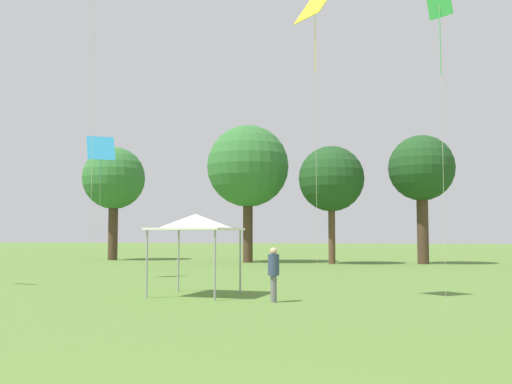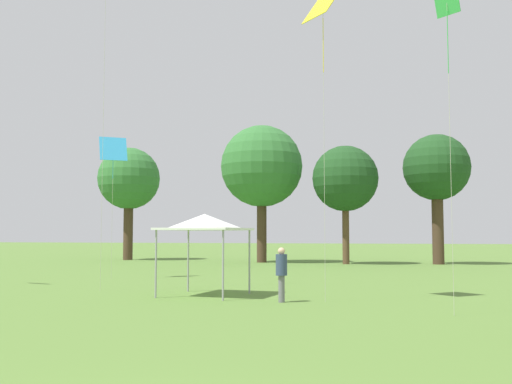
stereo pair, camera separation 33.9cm
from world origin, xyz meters
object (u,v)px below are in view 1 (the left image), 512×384
Objects in this scene: person_standing_1 at (274,270)px; kite_4 at (315,10)px; distant_tree_1 at (114,179)px; distant_tree_2 at (422,170)px; distant_tree_0 at (331,179)px; kite_6 at (440,19)px; canopy_tent at (196,223)px; distant_tree_3 at (248,167)px; kite_3 at (101,150)px.

person_standing_1 is 0.17× the size of kite_4.
distant_tree_1 is (-21.67, 28.73, -2.72)m from kite_4.
distant_tree_0 is at bearing -168.31° from distant_tree_2.
distant_tree_0 is 0.90× the size of distant_tree_1.
kite_6 reaches higher than distant_tree_0.
canopy_tent is 0.28× the size of distant_tree_3.
person_standing_1 is at bearing -88.31° from distant_tree_0.
person_standing_1 is 9.21m from kite_6.
person_standing_1 is 29.13m from distant_tree_2.
kite_4 is 1.17× the size of distant_tree_0.
distant_tree_3 is at bearing -162.40° from kite_4.
distant_tree_1 is 26.32m from distant_tree_2.
kite_3 is (-7.43, 6.83, 3.88)m from canopy_tent.
distant_tree_1 is at bearing -143.81° from kite_4.
canopy_tent is 25.46m from distant_tree_0.
distant_tree_3 is (-8.99, 26.95, -2.15)m from kite_4.
kite_4 reaches higher than kite_3.
distant_tree_3 is at bearing 15.33° from kite_6.
kite_4 is 1.06× the size of distant_tree_1.
distant_tree_2 is (9.16, 26.46, 4.53)m from canopy_tent.
distant_tree_3 is at bearing 99.67° from canopy_tent.
person_standing_1 is 27.00m from distant_tree_0.
kite_3 is 14.66m from kite_4.
kite_3 is at bearing -130.22° from distant_tree_2.
distant_tree_1 is at bearing 177.08° from distant_tree_2.
distant_tree_3 reaches higher than distant_tree_0.
distant_tree_1 is (-20.30, 29.18, 6.08)m from person_standing_1.
kite_4 is at bearing -99.56° from distant_tree_2.
kite_6 is 29.11m from distant_tree_0.
distant_tree_2 reaches higher than distant_tree_0.
distant_tree_0 is 0.92× the size of distant_tree_2.
distant_tree_2 is 13.62m from distant_tree_3.
kite_4 reaches higher than distant_tree_0.
kite_6 reaches higher than person_standing_1.
kite_3 is at bearing -98.87° from distant_tree_3.
distant_tree_0 is at bearing 3.66° from kite_6.
distant_tree_2 is 0.89× the size of distant_tree_3.
canopy_tent is 8.58m from kite_4.
distant_tree_2 is at bearing 1.87° from distant_tree_3.
kite_4 is (11.98, -7.77, 3.33)m from kite_3.
distant_tree_3 is at bearing 172.05° from distant_tree_0.
distant_tree_3 is at bearing -8.00° from distant_tree_1.
person_standing_1 is at bearing -74.47° from distant_tree_3.
canopy_tent is 0.34× the size of distant_tree_0.
distant_tree_3 is at bearing 89.37° from kite_3.
kite_6 is at bearing -91.41° from distant_tree_2.
distant_tree_0 is 7.01m from distant_tree_3.
kite_6 is at bearing -24.48° from kite_3.
kite_4 is at bearing -24.73° from kite_3.
kite_6 is 0.93× the size of distant_tree_2.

